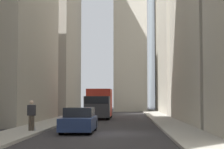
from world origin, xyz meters
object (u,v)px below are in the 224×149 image
at_px(pedestrian, 32,114).
at_px(discarded_bottle, 35,129).
at_px(delivery_truck, 99,103).
at_px(sedan_navy, 79,121).

relative_size(pedestrian, discarded_bottle, 6.25).
bearing_deg(discarded_bottle, delivery_truck, -8.12).
height_order(pedestrian, discarded_bottle, pedestrian).
bearing_deg(delivery_truck, sedan_navy, -180.00).
bearing_deg(pedestrian, delivery_truck, -9.19).
distance_m(sedan_navy, pedestrian, 2.68).
distance_m(pedestrian, discarded_bottle, 0.90).
xyz_separation_m(delivery_truck, pedestrian, (-16.08, 2.60, -0.40)).
height_order(sedan_navy, pedestrian, pedestrian).
distance_m(delivery_truck, discarded_bottle, 16.60).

